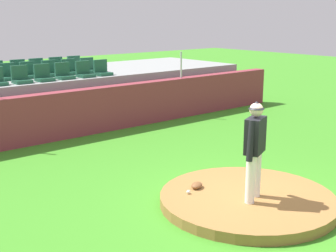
# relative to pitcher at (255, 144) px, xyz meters

# --- Properties ---
(ground_plane) EXTENTS (60.00, 60.00, 0.00)m
(ground_plane) POSITION_rel_pitcher_xyz_m (0.09, 0.19, -1.24)
(ground_plane) COLOR #3B8D22
(pitchers_mound) EXTENTS (3.27, 3.27, 0.19)m
(pitchers_mound) POSITION_rel_pitcher_xyz_m (0.09, 0.19, -1.15)
(pitchers_mound) COLOR olive
(pitchers_mound) RESTS_ON ground_plane
(pitcher) EXTENTS (0.78, 0.44, 1.81)m
(pitcher) POSITION_rel_pitcher_xyz_m (0.00, 0.00, 0.00)
(pitcher) COLOR white
(pitcher) RESTS_ON pitchers_mound
(baseball) EXTENTS (0.07, 0.07, 0.07)m
(baseball) POSITION_rel_pitcher_xyz_m (-0.71, 0.94, -1.01)
(baseball) COLOR white
(baseball) RESTS_ON pitchers_mound
(fielding_glove) EXTENTS (0.36, 0.32, 0.11)m
(fielding_glove) POSITION_rel_pitcher_xyz_m (-0.39, 1.06, -1.00)
(fielding_glove) COLOR brown
(fielding_glove) RESTS_ON pitchers_mound
(brick_barrier) EXTENTS (16.87, 0.40, 1.35)m
(brick_barrier) POSITION_rel_pitcher_xyz_m (0.09, 6.74, -0.56)
(brick_barrier) COLOR brown
(brick_barrier) RESTS_ON ground_plane
(fence_post_right) EXTENTS (0.06, 0.06, 0.90)m
(fence_post_right) POSITION_rel_pitcher_xyz_m (4.27, 6.74, 0.56)
(fence_post_right) COLOR silver
(fence_post_right) RESTS_ON brick_barrier
(bleacher_platform) EXTENTS (15.35, 4.05, 1.54)m
(bleacher_platform) POSITION_rel_pitcher_xyz_m (0.09, 9.35, -0.47)
(bleacher_platform) COLOR gray
(bleacher_platform) RESTS_ON ground_plane
(stadium_chair_1) EXTENTS (0.48, 0.44, 0.50)m
(stadium_chair_1) POSITION_rel_pitcher_xyz_m (-0.93, 7.83, 0.46)
(stadium_chair_1) COLOR #1E543C
(stadium_chair_1) RESTS_ON bleacher_platform
(stadium_chair_2) EXTENTS (0.48, 0.44, 0.50)m
(stadium_chair_2) POSITION_rel_pitcher_xyz_m (-0.24, 7.83, 0.46)
(stadium_chair_2) COLOR #1E543C
(stadium_chair_2) RESTS_ON bleacher_platform
(stadium_chair_3) EXTENTS (0.48, 0.44, 0.50)m
(stadium_chair_3) POSITION_rel_pitcher_xyz_m (0.44, 7.86, 0.46)
(stadium_chair_3) COLOR #1E543C
(stadium_chair_3) RESTS_ON bleacher_platform
(stadium_chair_4) EXTENTS (0.48, 0.44, 0.50)m
(stadium_chair_4) POSITION_rel_pitcher_xyz_m (1.14, 7.82, 0.46)
(stadium_chair_4) COLOR #1E543C
(stadium_chair_4) RESTS_ON bleacher_platform
(stadium_chair_5) EXTENTS (0.48, 0.44, 0.50)m
(stadium_chair_5) POSITION_rel_pitcher_xyz_m (1.81, 7.84, 0.46)
(stadium_chair_5) COLOR #1E543C
(stadium_chair_5) RESTS_ON bleacher_platform
(stadium_chair_7) EXTENTS (0.48, 0.44, 0.50)m
(stadium_chair_7) POSITION_rel_pitcher_xyz_m (-0.95, 8.75, 0.46)
(stadium_chair_7) COLOR #1E543C
(stadium_chair_7) RESTS_ON bleacher_platform
(stadium_chair_8) EXTENTS (0.48, 0.44, 0.50)m
(stadium_chair_8) POSITION_rel_pitcher_xyz_m (-0.27, 8.77, 0.46)
(stadium_chair_8) COLOR #1E543C
(stadium_chair_8) RESTS_ON bleacher_platform
(stadium_chair_9) EXTENTS (0.48, 0.44, 0.50)m
(stadium_chair_9) POSITION_rel_pitcher_xyz_m (0.44, 8.75, 0.46)
(stadium_chair_9) COLOR #1E543C
(stadium_chair_9) RESTS_ON bleacher_platform
(stadium_chair_10) EXTENTS (0.48, 0.44, 0.50)m
(stadium_chair_10) POSITION_rel_pitcher_xyz_m (1.12, 8.73, 0.46)
(stadium_chair_10) COLOR #1E543C
(stadium_chair_10) RESTS_ON bleacher_platform
(stadium_chair_11) EXTENTS (0.48, 0.44, 0.50)m
(stadium_chair_11) POSITION_rel_pitcher_xyz_m (1.84, 8.75, 0.46)
(stadium_chair_11) COLOR #1E543C
(stadium_chair_11) RESTS_ON bleacher_platform
(stadium_chair_14) EXTENTS (0.48, 0.44, 0.50)m
(stadium_chair_14) POSITION_rel_pitcher_xyz_m (-0.23, 9.63, 0.46)
(stadium_chair_14) COLOR #1E543C
(stadium_chair_14) RESTS_ON bleacher_platform
(stadium_chair_15) EXTENTS (0.48, 0.44, 0.50)m
(stadium_chair_15) POSITION_rel_pitcher_xyz_m (0.41, 9.64, 0.46)
(stadium_chair_15) COLOR #1E543C
(stadium_chair_15) RESTS_ON bleacher_platform
(stadium_chair_16) EXTENTS (0.48, 0.44, 0.50)m
(stadium_chair_16) POSITION_rel_pitcher_xyz_m (1.15, 9.66, 0.46)
(stadium_chair_16) COLOR #1E543C
(stadium_chair_16) RESTS_ON bleacher_platform
(stadium_chair_17) EXTENTS (0.48, 0.44, 0.50)m
(stadium_chair_17) POSITION_rel_pitcher_xyz_m (1.84, 9.67, 0.46)
(stadium_chair_17) COLOR #1E543C
(stadium_chair_17) RESTS_ON bleacher_platform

